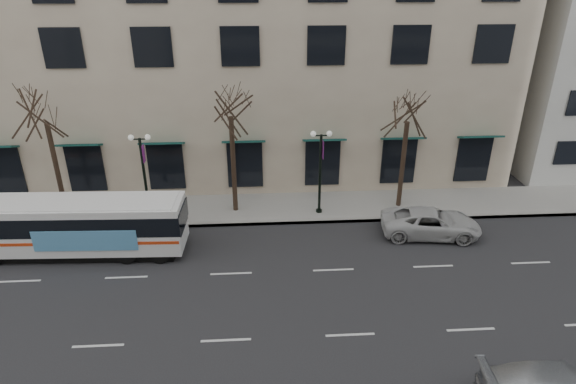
{
  "coord_description": "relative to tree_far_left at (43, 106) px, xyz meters",
  "views": [
    {
      "loc": [
        1.55,
        -17.23,
        13.51
      ],
      "look_at": [
        2.81,
        2.93,
        4.0
      ],
      "focal_mm": 30.0,
      "sensor_mm": 36.0,
      "label": 1
    }
  ],
  "objects": [
    {
      "name": "sidewalk_far",
      "position": [
        15.0,
        0.2,
        -6.62
      ],
      "size": [
        80.0,
        4.0,
        0.15
      ],
      "primitive_type": "cube",
      "color": "gray",
      "rests_on": "ground"
    },
    {
      "name": "tree_far_mid",
      "position": [
        10.0,
        0.0,
        0.21
      ],
      "size": [
        3.6,
        3.6,
        8.55
      ],
      "color": "black",
      "rests_on": "ground"
    },
    {
      "name": "ground",
      "position": [
        10.0,
        -8.8,
        -6.7
      ],
      "size": [
        160.0,
        160.0,
        0.0
      ],
      "primitive_type": "plane",
      "color": "black",
      "rests_on": "ground"
    },
    {
      "name": "lamp_post_left",
      "position": [
        5.01,
        -0.6,
        -3.75
      ],
      "size": [
        1.22,
        0.45,
        5.21
      ],
      "color": "black",
      "rests_on": "ground"
    },
    {
      "name": "tree_far_left",
      "position": [
        0.0,
        0.0,
        0.0
      ],
      "size": [
        3.6,
        3.6,
        8.34
      ],
      "color": "black",
      "rests_on": "ground"
    },
    {
      "name": "lamp_post_right",
      "position": [
        15.01,
        -0.6,
        -3.75
      ],
      "size": [
        1.22,
        0.45,
        5.21
      ],
      "color": "black",
      "rests_on": "ground"
    },
    {
      "name": "tree_far_right",
      "position": [
        20.0,
        0.0,
        -0.28
      ],
      "size": [
        3.6,
        3.6,
        8.06
      ],
      "color": "black",
      "rests_on": "ground"
    },
    {
      "name": "white_pickup",
      "position": [
        20.83,
        -3.41,
        -5.95
      ],
      "size": [
        5.63,
        3.1,
        1.49
      ],
      "primitive_type": "imported",
      "rotation": [
        0.0,
        0.0,
        1.45
      ],
      "color": "silver",
      "rests_on": "ground"
    },
    {
      "name": "city_bus",
      "position": [
        2.15,
        -4.11,
        -5.06
      ],
      "size": [
        11.14,
        2.81,
        3.0
      ],
      "rotation": [
        0.0,
        0.0,
        -0.04
      ],
      "color": "white",
      "rests_on": "ground"
    }
  ]
}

